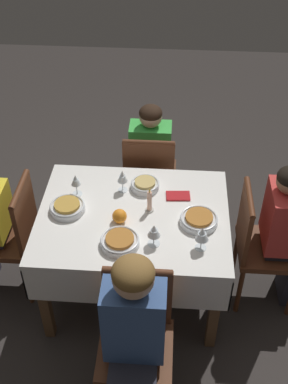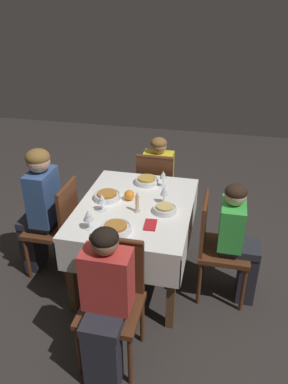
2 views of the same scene
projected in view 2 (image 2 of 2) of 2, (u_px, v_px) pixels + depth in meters
name	position (u px, v px, depth m)	size (l,w,h in m)	color
ground_plane	(136.00, 274.00, 3.37)	(8.00, 8.00, 0.00)	#332D2B
dining_table	(136.00, 216.00, 3.07)	(1.16, 0.91, 0.72)	white
chair_south	(57.00, 224.00, 3.20)	(0.39, 0.39, 0.88)	#562D19
chair_east	(113.00, 296.00, 2.44)	(0.39, 0.39, 0.88)	#562D19
chair_west	(156.00, 186.00, 3.81)	(0.39, 0.39, 0.88)	#562D19
chair_north	(217.00, 243.00, 2.95)	(0.39, 0.39, 0.88)	#562D19
person_adult_denim	(39.00, 205.00, 3.15)	(0.30, 0.34, 1.17)	#282833
person_child_red	(105.00, 302.00, 2.26)	(0.33, 0.30, 1.08)	#282833
person_child_yellow	(159.00, 175.00, 3.93)	(0.33, 0.30, 0.98)	#383342
person_child_green	(238.00, 239.00, 2.89)	(0.30, 0.33, 1.02)	#282833
bowl_south	(107.00, 196.00, 3.10)	(0.22, 0.22, 0.06)	silver
wine_glass_south	(102.00, 199.00, 2.90)	(0.07, 0.07, 0.14)	white
bowl_east	(116.00, 228.00, 2.68)	(0.23, 0.23, 0.06)	silver
wine_glass_east	(88.00, 216.00, 2.68)	(0.08, 0.08, 0.16)	white
bowl_west	(147.00, 180.00, 3.35)	(0.21, 0.21, 0.06)	silver
wine_glass_west	(163.00, 175.00, 3.26)	(0.06, 0.06, 0.15)	white
bowl_north	(165.00, 209.00, 2.91)	(0.18, 0.18, 0.06)	silver
wine_glass_north	(164.00, 191.00, 3.00)	(0.06, 0.06, 0.16)	white
candle_centerpiece	(137.00, 204.00, 2.90)	(0.05, 0.05, 0.17)	beige
orange_fruit	(129.00, 195.00, 3.08)	(0.09, 0.09, 0.09)	orange
napkin_red_folded	(150.00, 225.00, 2.76)	(0.15, 0.10, 0.01)	red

